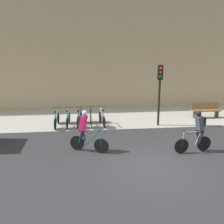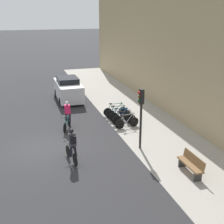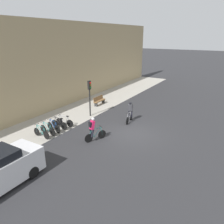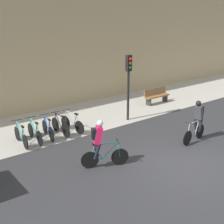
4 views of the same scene
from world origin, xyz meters
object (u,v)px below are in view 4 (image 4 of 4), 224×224
at_px(parked_bike_4, 72,123).
at_px(traffic_light_pole, 129,76).
at_px(bench, 156,96).
at_px(cyclist_pink, 100,142).
at_px(parked_bike_1, 35,132).
at_px(parked_bike_2, 48,129).
at_px(cyclist_grey, 197,119).
at_px(parked_bike_0, 21,136).
at_px(parked_bike_3, 60,126).

bearing_deg(parked_bike_4, traffic_light_pole, -6.59).
distance_m(traffic_light_pole, bench, 3.82).
relative_size(cyclist_pink, parked_bike_1, 1.07).
bearing_deg(parked_bike_2, parked_bike_1, -179.86).
relative_size(parked_bike_4, bench, 0.95).
height_order(parked_bike_1, parked_bike_2, parked_bike_2).
xyz_separation_m(cyclist_grey, parked_bike_4, (-3.63, 4.05, -0.56)).
bearing_deg(parked_bike_0, bench, 5.55).
xyz_separation_m(parked_bike_3, traffic_light_pole, (3.60, -0.35, 1.86)).
distance_m(cyclist_pink, traffic_light_pole, 5.24).
bearing_deg(parked_bike_3, bench, 6.99).
relative_size(cyclist_grey, traffic_light_pole, 0.54).
bearing_deg(parked_bike_4, cyclist_pink, -105.24).
xyz_separation_m(cyclist_grey, parked_bike_2, (-4.83, 4.05, -0.56)).
bearing_deg(cyclist_grey, bench, 62.49).
relative_size(parked_bike_2, traffic_light_pole, 0.49).
bearing_deg(bench, parked_bike_0, -174.45).
xyz_separation_m(cyclist_grey, traffic_light_pole, (-0.63, 3.70, 1.31)).
relative_size(parked_bike_2, bench, 0.94).
bearing_deg(cyclist_pink, traffic_light_pole, 38.72).
xyz_separation_m(cyclist_pink, parked_bike_2, (-0.25, 3.52, -0.56)).
bearing_deg(traffic_light_pole, parked_bike_4, 173.41).
distance_m(parked_bike_3, bench, 6.83).
distance_m(parked_bike_2, traffic_light_pole, 4.61).
bearing_deg(traffic_light_pole, cyclist_grey, -80.41).
xyz_separation_m(parked_bike_0, bench, (8.58, 0.83, 0.09)).
distance_m(cyclist_grey, bench, 5.53).
bearing_deg(cyclist_grey, parked_bike_2, 140.03).
xyz_separation_m(parked_bike_0, traffic_light_pole, (5.41, -0.35, 1.87)).
bearing_deg(parked_bike_1, cyclist_pink, -76.47).
relative_size(parked_bike_0, traffic_light_pole, 0.52).
height_order(cyclist_pink, parked_bike_0, cyclist_pink).
xyz_separation_m(cyclist_pink, parked_bike_4, (0.96, 3.52, -0.56)).
bearing_deg(cyclist_grey, cyclist_pink, 173.43).
height_order(parked_bike_2, parked_bike_3, parked_bike_3).
xyz_separation_m(parked_bike_1, parked_bike_3, (1.20, 0.00, 0.01)).
bearing_deg(parked_bike_3, parked_bike_2, 180.00).
xyz_separation_m(parked_bike_0, parked_bike_4, (2.41, 0.00, 0.00)).
relative_size(cyclist_grey, parked_bike_3, 1.10).
bearing_deg(parked_bike_3, cyclist_grey, -43.76).
bearing_deg(parked_bike_0, cyclist_pink, -67.63).
distance_m(parked_bike_1, parked_bike_3, 1.20).
xyz_separation_m(parked_bike_0, parked_bike_2, (1.20, 0.00, 0.01)).
xyz_separation_m(parked_bike_1, bench, (7.98, 0.83, 0.09)).
relative_size(cyclist_pink, parked_bike_3, 1.10).
relative_size(parked_bike_4, traffic_light_pole, 0.49).
bearing_deg(parked_bike_1, parked_bike_3, 0.07).
distance_m(cyclist_pink, parked_bike_3, 3.58).
bearing_deg(parked_bike_2, cyclist_pink, -85.99).
bearing_deg(parked_bike_4, parked_bike_2, 179.96).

